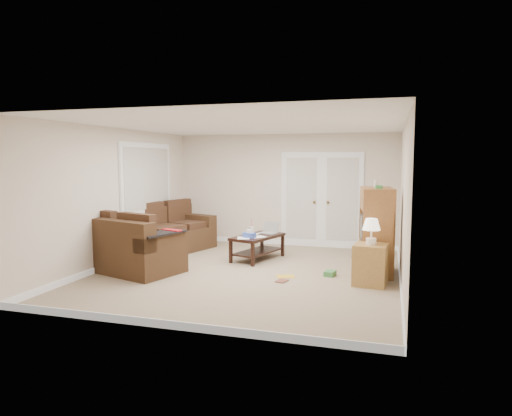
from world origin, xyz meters
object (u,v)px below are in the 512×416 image
(coffee_table, at_px, (258,246))
(side_cabinet, at_px, (370,261))
(tv_armoire, at_px, (376,231))
(sectional_sofa, at_px, (145,241))

(coffee_table, relative_size, side_cabinet, 1.24)
(tv_armoire, distance_m, side_cabinet, 0.82)
(coffee_table, height_order, tv_armoire, tv_armoire)
(tv_armoire, bearing_deg, side_cabinet, -100.88)
(sectional_sofa, relative_size, tv_armoire, 2.22)
(sectional_sofa, height_order, tv_armoire, tv_armoire)
(sectional_sofa, relative_size, side_cabinet, 3.38)
(side_cabinet, bearing_deg, tv_armoire, 92.79)
(coffee_table, xyz_separation_m, side_cabinet, (2.16, -1.25, 0.11))
(sectional_sofa, relative_size, coffee_table, 2.73)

